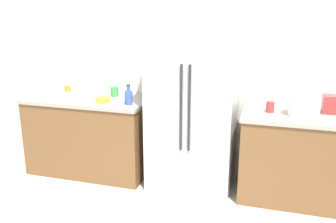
{
  "coord_description": "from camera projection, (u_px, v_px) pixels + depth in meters",
  "views": [
    {
      "loc": [
        0.77,
        -2.24,
        1.87
      ],
      "look_at": [
        -0.01,
        0.41,
        1.08
      ],
      "focal_mm": 39.47,
      "sensor_mm": 36.0,
      "label": 1
    }
  ],
  "objects": [
    {
      "name": "kitchen_back_panel",
      "position": [
        204.0,
        43.0,
        3.99
      ],
      "size": [
        5.6,
        0.1,
        2.98
      ],
      "primitive_type": "cube",
      "color": "silver",
      "rests_on": "ground_plane"
    },
    {
      "name": "counter_left",
      "position": [
        90.0,
        135.0,
        4.26
      ],
      "size": [
        1.38,
        0.68,
        0.88
      ],
      "color": "brown",
      "rests_on": "ground_plane"
    },
    {
      "name": "counter_right",
      "position": [
        308.0,
        158.0,
        3.61
      ],
      "size": [
        1.31,
        0.68,
        0.88
      ],
      "color": "brown",
      "rests_on": "ground_plane"
    },
    {
      "name": "refrigerator",
      "position": [
        193.0,
        100.0,
        3.79
      ],
      "size": [
        0.87,
        0.65,
        1.87
      ],
      "color": "#B7BABF",
      "rests_on": "ground_plane"
    },
    {
      "name": "toaster",
      "position": [
        334.0,
        104.0,
        3.52
      ],
      "size": [
        0.21,
        0.16,
        0.17
      ],
      "primitive_type": "cube",
      "color": "red",
      "rests_on": "counter_right"
    },
    {
      "name": "rice_cooker",
      "position": [
        305.0,
        100.0,
        3.39
      ],
      "size": [
        0.28,
        0.28,
        0.33
      ],
      "color": "white",
      "rests_on": "counter_right"
    },
    {
      "name": "bottle_a",
      "position": [
        129.0,
        97.0,
        3.83
      ],
      "size": [
        0.08,
        0.08,
        0.21
      ],
      "color": "blue",
      "rests_on": "counter_left"
    },
    {
      "name": "cup_a",
      "position": [
        115.0,
        91.0,
        4.19
      ],
      "size": [
        0.09,
        0.09,
        0.11
      ],
      "primitive_type": "cylinder",
      "color": "green",
      "rests_on": "counter_left"
    },
    {
      "name": "cup_b",
      "position": [
        270.0,
        107.0,
        3.56
      ],
      "size": [
        0.08,
        0.08,
        0.11
      ],
      "primitive_type": "cylinder",
      "color": "red",
      "rests_on": "counter_right"
    },
    {
      "name": "cup_c",
      "position": [
        68.0,
        89.0,
        4.42
      ],
      "size": [
        0.07,
        0.07,
        0.07
      ],
      "primitive_type": "cylinder",
      "color": "orange",
      "rests_on": "counter_left"
    },
    {
      "name": "bowl_a",
      "position": [
        103.0,
        100.0,
        3.94
      ],
      "size": [
        0.15,
        0.15,
        0.05
      ],
      "primitive_type": "cylinder",
      "color": "yellow",
      "rests_on": "counter_left"
    }
  ]
}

